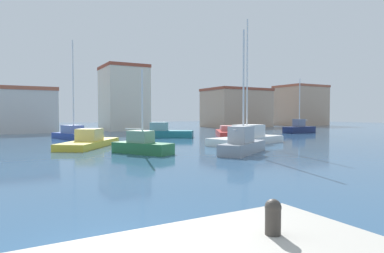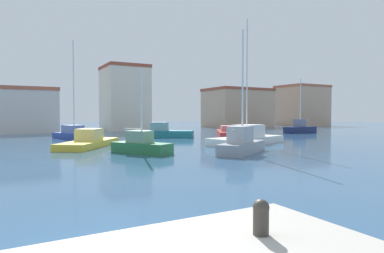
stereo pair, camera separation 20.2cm
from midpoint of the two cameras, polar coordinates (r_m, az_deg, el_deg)
water at (r=30.31m, az=3.70°, el=-2.83°), size 160.00×160.00×0.00m
mooring_bollard at (r=4.99m, az=12.62°, el=-14.73°), size 0.24×0.24×0.51m
sailboat_grey_outer_mooring at (r=22.40m, az=8.46°, el=-2.85°), size 5.34×4.23×8.25m
motorboat_red_mid_harbor at (r=39.30m, az=5.94°, el=-1.06°), size 6.18×8.44×1.27m
sailboat_green_center_channel at (r=22.37m, az=-8.86°, el=-3.15°), size 3.38×4.40×5.63m
motorboat_yellow_distant_east at (r=27.90m, az=-17.44°, el=-2.46°), size 6.29×7.62×1.46m
sailboat_blue_behind_lamppost at (r=37.37m, az=-19.91°, el=-1.13°), size 3.85×6.60×10.41m
motorboat_teal_near_pier at (r=37.48m, az=-5.22°, el=-1.05°), size 6.73×5.56×1.71m
sailboat_navy_inner_mooring at (r=48.23m, az=17.88°, el=-0.29°), size 5.20×2.21×7.51m
sailboat_white_far_left at (r=29.46m, az=9.32°, el=-1.84°), size 8.44×4.44×10.84m
yacht_club at (r=52.40m, az=-26.97°, el=2.53°), size 8.24×7.33×6.34m
warehouse_block at (r=55.20m, az=-11.82°, el=4.82°), size 6.61×7.85×10.43m
waterfront_apartments at (r=68.09m, az=7.54°, el=3.22°), size 12.33×9.11×7.77m
harbor_office at (r=80.89m, az=18.11°, el=3.47°), size 10.04×8.53×9.20m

